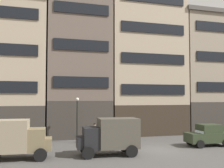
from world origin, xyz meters
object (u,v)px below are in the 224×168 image
(sedan_light, at_px, (208,135))
(streetlamp_curbside, at_px, (77,113))
(delivery_truck_near, at_px, (16,138))
(delivery_truck_far, at_px, (110,135))
(pedestrian_officer, at_px, (95,132))

(sedan_light, relative_size, streetlamp_curbside, 0.91)
(delivery_truck_near, height_order, sedan_light, delivery_truck_near)
(delivery_truck_far, xyz_separation_m, sedan_light, (9.05, 1.33, -0.51))
(delivery_truck_near, relative_size, streetlamp_curbside, 1.08)
(sedan_light, bearing_deg, delivery_truck_near, -176.88)
(delivery_truck_far, relative_size, sedan_light, 1.19)
(delivery_truck_near, bearing_deg, sedan_light, 3.12)
(delivery_truck_near, distance_m, sedan_light, 15.48)
(sedan_light, height_order, pedestrian_officer, sedan_light)
(delivery_truck_near, xyz_separation_m, pedestrian_officer, (6.51, 5.07, -0.44))
(pedestrian_officer, relative_size, streetlamp_curbside, 0.44)
(delivery_truck_far, bearing_deg, streetlamp_curbside, 102.83)
(delivery_truck_near, distance_m, streetlamp_curbside, 7.66)
(pedestrian_officer, distance_m, streetlamp_curbside, 2.35)
(pedestrian_officer, bearing_deg, streetlamp_curbside, 158.30)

